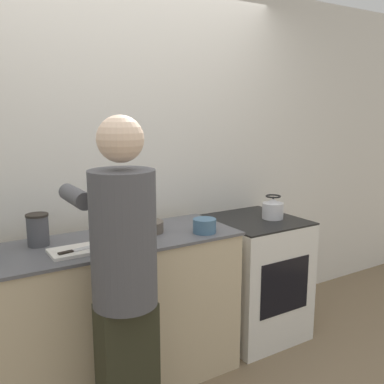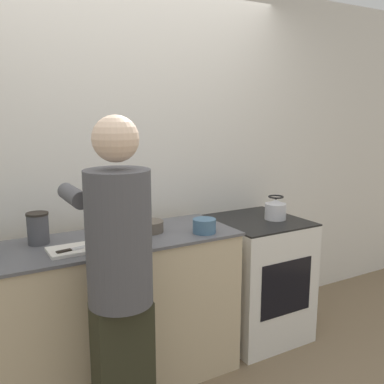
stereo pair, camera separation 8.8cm
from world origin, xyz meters
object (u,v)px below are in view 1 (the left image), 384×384
oven (254,276)px  bowl_prep (149,227)px  canister_jar (38,230)px  cutting_board (86,249)px  knife (76,250)px  kettle (273,209)px  person (124,275)px

oven → bowl_prep: bearing=-178.5°
bowl_prep → canister_jar: bearing=172.2°
cutting_board → oven: bearing=7.1°
cutting_board → canister_jar: canister_jar is taller
oven → bowl_prep: (-0.88, -0.02, 0.52)m
knife → kettle: bearing=-3.3°
knife → bowl_prep: bearing=9.6°
kettle → knife: bearing=-174.8°
cutting_board → knife: (-0.06, -0.03, 0.01)m
person → knife: 0.38m
person → kettle: 1.48m
bowl_prep → canister_jar: size_ratio=1.01×
kettle → bowl_prep: size_ratio=0.96×
oven → canister_jar: (-1.53, 0.07, 0.58)m
oven → person: bearing=-156.7°
knife → bowl_prep: size_ratio=1.15×
knife → canister_jar: bearing=109.2°
kettle → oven: bearing=155.8°
oven → kettle: bearing=-24.2°
cutting_board → bowl_prep: 0.48m
person → bowl_prep: (0.40, 0.53, 0.06)m
person → knife: size_ratio=7.98×
cutting_board → kettle: bearing=4.4°
cutting_board → knife: bearing=-157.4°
knife → canister_jar: canister_jar is taller
cutting_board → bowl_prep: size_ratio=2.12×
cutting_board → knife: size_ratio=1.85×
bowl_prep → kettle: bearing=-1.8°
knife → kettle: kettle is taller
person → oven: bearing=23.3°
canister_jar → bowl_prep: bearing=-7.8°
knife → person: bearing=-80.1°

